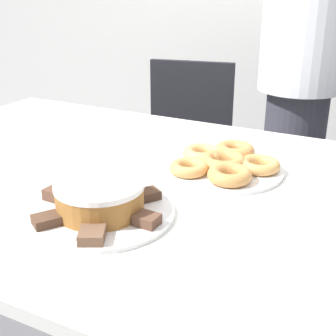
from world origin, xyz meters
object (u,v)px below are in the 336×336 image
at_px(person_standing, 301,74).
at_px(plate_cake, 101,213).
at_px(office_chair_left, 183,166).
at_px(frosted_cake, 100,197).
at_px(plate_donuts, 223,169).

xyz_separation_m(person_standing, plate_cake, (-0.18, -1.10, -0.13)).
distance_m(office_chair_left, frosted_cake, 1.20).
relative_size(person_standing, plate_cake, 5.19).
distance_m(plate_donuts, frosted_cake, 0.39).
bearing_deg(frosted_cake, office_chair_left, 105.84).
height_order(plate_cake, plate_donuts, same).
bearing_deg(plate_donuts, person_standing, 87.35).
bearing_deg(office_chair_left, plate_cake, -85.35).
bearing_deg(frosted_cake, plate_donuts, 67.33).
height_order(office_chair_left, plate_cake, office_chair_left).
height_order(office_chair_left, frosted_cake, office_chair_left).
height_order(person_standing, plate_cake, person_standing).
distance_m(office_chair_left, plate_cake, 1.19).
relative_size(person_standing, office_chair_left, 1.91).
bearing_deg(person_standing, plate_cake, -99.48).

